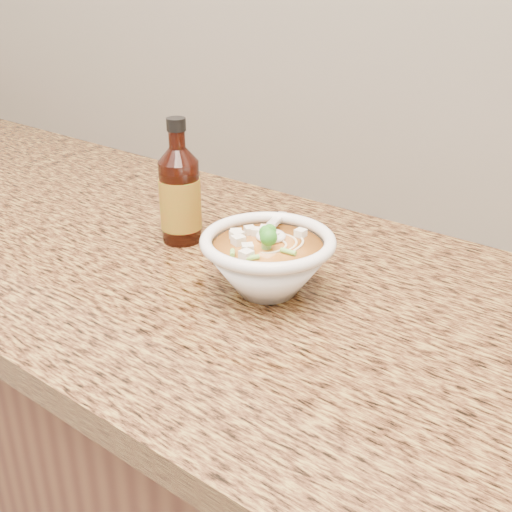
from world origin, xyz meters
The scene contains 3 objects.
counter_slab centered at (0.00, 1.68, 0.88)m, with size 4.00×0.68×0.04m, color olive.
soup_bowl centered at (-0.05, 1.65, 0.94)m, with size 0.18×0.20×0.10m.
hot_sauce_bottle centered at (-0.26, 1.70, 0.97)m, with size 0.09×0.09×0.20m.
Camera 1 is at (0.42, 1.03, 1.32)m, focal length 45.00 mm.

